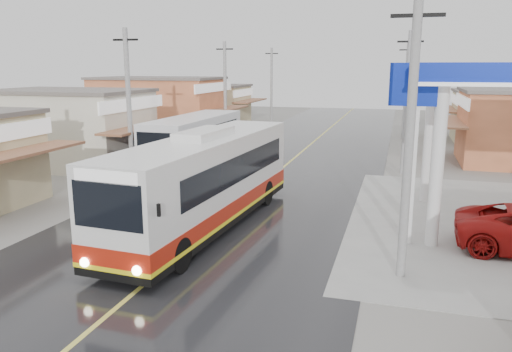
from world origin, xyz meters
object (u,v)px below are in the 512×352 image
object	(u,v)px
cyclist	(120,190)
tricycle_far	(157,148)
second_bus	(195,141)
tricycle_near	(139,149)
coach_bus	(206,181)

from	to	relation	value
cyclist	tricycle_far	bearing A→B (deg)	110.45
second_bus	cyclist	bearing A→B (deg)	-89.64
second_bus	tricycle_near	world-z (taller)	second_bus
coach_bus	second_bus	bearing A→B (deg)	119.28
coach_bus	tricycle_near	bearing A→B (deg)	134.12
cyclist	tricycle_far	world-z (taller)	cyclist
second_bus	tricycle_near	bearing A→B (deg)	-177.84
tricycle_near	tricycle_far	bearing A→B (deg)	34.09
tricycle_near	tricycle_far	xyz separation A→B (m)	(0.74, 0.96, -0.08)
cyclist	coach_bus	bearing A→B (deg)	-18.32
tricycle_near	coach_bus	bearing A→B (deg)	-68.20
coach_bus	cyclist	bearing A→B (deg)	162.64
coach_bus	tricycle_far	world-z (taller)	coach_bus
coach_bus	second_bus	size ratio (longest dim) A/B	1.29
coach_bus	second_bus	xyz separation A→B (m)	(-4.84, 10.25, -0.13)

